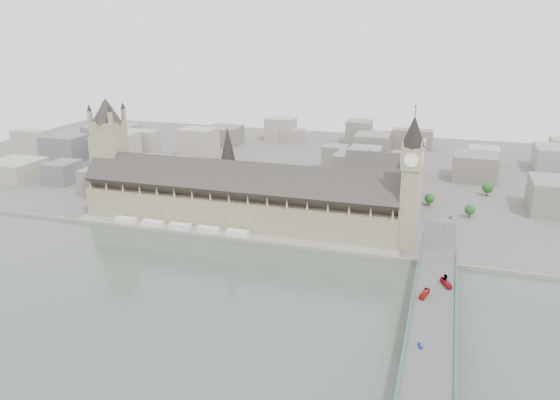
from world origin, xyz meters
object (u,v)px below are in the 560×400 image
(red_bus_north, at_px, (425,294))
(car_blue, at_px, (420,345))
(palace_of_westminster, at_px, (238,199))
(red_bus_south, at_px, (446,283))
(westminster_abbey, at_px, (385,183))
(victoria_tower, at_px, (110,149))
(car_approach, at_px, (450,217))
(westminster_bridge, at_px, (433,309))
(elizabeth_tower, at_px, (411,174))
(car_silver, at_px, (446,276))

(red_bus_north, distance_m, car_blue, 54.02)
(palace_of_westminster, distance_m, red_bus_south, 188.66)
(palace_of_westminster, distance_m, westminster_abbey, 134.09)
(victoria_tower, xyz_separation_m, car_blue, (279.27, -163.64, -44.21))
(palace_of_westminster, distance_m, car_approach, 173.97)
(victoria_tower, xyz_separation_m, car_approach, (290.83, 34.00, -44.29))
(westminster_bridge, bearing_deg, elizabeth_tower, 104.11)
(palace_of_westminster, xyz_separation_m, victoria_tower, (-122.00, 6.30, 32.50))
(car_blue, relative_size, car_silver, 1.04)
(westminster_abbey, bearing_deg, car_blue, -78.73)
(elizabeth_tower, distance_m, car_approach, 76.68)
(red_bus_south, bearing_deg, westminster_bridge, -128.65)
(car_blue, bearing_deg, car_approach, 74.16)
(victoria_tower, bearing_deg, palace_of_westminster, -2.96)
(palace_of_westminster, xyz_separation_m, westminster_bridge, (162.00, -107.20, -17.58))
(palace_of_westminster, bearing_deg, westminster_abbey, 34.17)
(westminster_abbey, height_order, car_silver, westminster_abbey)
(elizabeth_tower, distance_m, car_silver, 83.34)
(red_bus_north, bearing_deg, red_bus_south, 71.22)
(palace_of_westminster, relative_size, car_blue, 60.48)
(westminster_abbey, distance_m, car_approach, 69.13)
(westminster_bridge, bearing_deg, car_blue, -95.39)
(westminster_bridge, height_order, westminster_abbey, westminster_abbey)
(red_bus_north, bearing_deg, elizabeth_tower, 115.41)
(car_approach, bearing_deg, elizabeth_tower, -108.89)
(westminster_bridge, height_order, car_silver, car_silver)
(red_bus_south, bearing_deg, westminster_abbey, 85.75)
(palace_of_westminster, height_order, car_blue, palace_of_westminster)
(elizabeth_tower, relative_size, car_blue, 24.53)
(red_bus_north, bearing_deg, westminster_bridge, -20.04)
(westminster_bridge, bearing_deg, red_bus_north, 145.85)
(westminster_bridge, relative_size, car_blue, 74.17)
(elizabeth_tower, height_order, car_silver, elizabeth_tower)
(car_silver, bearing_deg, westminster_bridge, -110.08)
(elizabeth_tower, xyz_separation_m, red_bus_south, (29.76, -73.94, -46.17))
(red_bus_south, height_order, car_silver, red_bus_south)
(victoria_tower, relative_size, red_bus_south, 8.37)
(elizabeth_tower, bearing_deg, car_approach, 59.34)
(westminster_abbey, xyz_separation_m, red_bus_south, (56.83, -160.94, -13.17))
(car_silver, height_order, car_approach, car_silver)
(palace_of_westminster, distance_m, red_bus_north, 187.70)
(victoria_tower, distance_m, westminster_bridge, 309.91)
(car_blue, relative_size, car_approach, 0.95)
(red_bus_north, bearing_deg, palace_of_westminster, 160.64)
(red_bus_north, relative_size, red_bus_south, 0.98)
(westminster_abbey, bearing_deg, victoria_tower, -163.50)
(westminster_bridge, distance_m, red_bus_south, 23.32)
(red_bus_north, height_order, car_approach, red_bus_north)
(car_blue, bearing_deg, red_bus_south, 69.19)
(red_bus_south, xyz_separation_m, car_silver, (-0.16, 11.92, -0.97))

